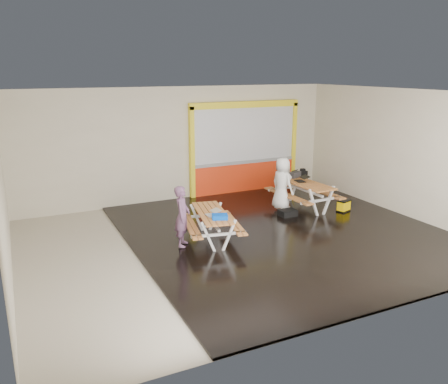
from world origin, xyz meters
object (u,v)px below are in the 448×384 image
laptop_left (213,214)px  laptop_right (302,180)px  person_right (282,184)px  dark_case (288,213)px  blue_pouch (220,217)px  fluke_bag (344,206)px  picnic_table_right (304,189)px  backpack (302,176)px  person_left (182,216)px  toolbox (295,175)px  picnic_table_left (212,219)px

laptop_left → laptop_right: bearing=23.8°
person_right → dark_case: (-0.09, -0.48, -0.72)m
blue_pouch → fluke_bag: bearing=12.4°
laptop_left → blue_pouch: size_ratio=0.93×
picnic_table_right → person_right: 0.77m
picnic_table_right → fluke_bag: 1.23m
laptop_right → dark_case: bearing=-145.3°
backpack → fluke_bag: 1.79m
person_left → laptop_left: size_ratio=4.38×
backpack → laptop_left: bearing=-150.4°
picnic_table_right → blue_pouch: (-3.51, -1.74, 0.16)m
fluke_bag → blue_pouch: bearing=-167.6°
blue_pouch → toolbox: bearing=33.3°
toolbox → fluke_bag: bearing=-62.2°
laptop_right → person_left: bearing=-161.5°
picnic_table_right → dark_case: bearing=-151.3°
fluke_bag → laptop_right: bearing=133.1°
toolbox → backpack: 0.56m
picnic_table_left → person_right: bearing=24.5°
laptop_right → fluke_bag: size_ratio=0.95×
picnic_table_left → person_right: person_right is taller
person_left → toolbox: (4.34, 1.92, 0.14)m
picnic_table_right → blue_pouch: 3.92m
laptop_right → toolbox: (0.10, 0.51, 0.04)m
backpack → fluke_bag: backpack is taller
person_right → fluke_bag: (1.59, -0.81, -0.65)m
blue_pouch → picnic_table_right: bearing=26.4°
picnic_table_left → toolbox: 4.04m
person_right → picnic_table_left: bearing=103.0°
person_left → backpack: bearing=-34.3°
picnic_table_right → backpack: (0.57, 0.89, 0.12)m
person_left → blue_pouch: (0.73, -0.45, 0.02)m
picnic_table_right → laptop_right: laptop_right is taller
person_right → dark_case: size_ratio=3.24×
picnic_table_right → backpack: size_ratio=4.58×
backpack → blue_pouch: bearing=-147.1°
person_left → person_right: (3.50, 1.32, 0.08)m
picnic_table_right → person_left: bearing=-163.0°
picnic_table_right → toolbox: 0.70m
picnic_table_right → dark_case: (-0.83, -0.46, -0.49)m
picnic_table_right → backpack: bearing=57.6°
picnic_table_right → laptop_left: 3.84m
blue_pouch → backpack: size_ratio=0.74×
blue_pouch → person_left: bearing=148.6°
person_right → laptop_right: person_right is taller
laptop_left → fluke_bag: laptop_left is taller
blue_pouch → backpack: 4.85m
picnic_table_left → person_left: bearing=-174.7°
laptop_right → fluke_bag: bearing=-46.9°
backpack → picnic_table_left: bearing=-152.4°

